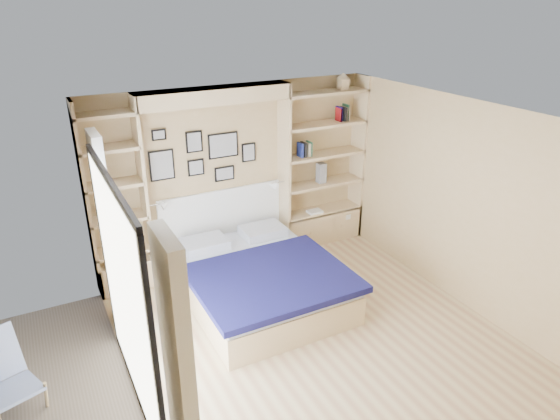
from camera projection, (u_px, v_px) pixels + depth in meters
ground at (316, 338)px, 5.62m from camera, size 4.50×4.50×0.00m
room_shell at (229, 209)px, 6.26m from camera, size 4.50×4.50×4.50m
bed at (259, 279)px, 6.25m from camera, size 1.81×2.34×1.07m
photo_gallery at (202, 155)px, 6.59m from camera, size 1.48×0.02×0.82m
reading_lamps at (221, 194)px, 6.68m from camera, size 1.92×0.12×0.15m
shelf_decor at (308, 137)px, 7.09m from camera, size 3.45×0.23×2.03m
deck_chair at (5, 374)px, 4.60m from camera, size 0.63×0.81×0.72m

